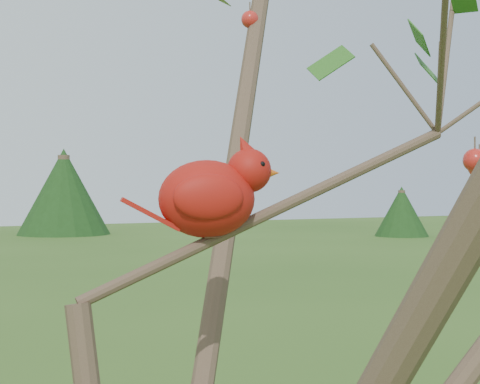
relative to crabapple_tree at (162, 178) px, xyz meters
The scene contains 2 objects.
crabapple_tree is the anchor object (origin of this frame).
cardinal 0.16m from the crabapple_tree, 41.73° to the left, with size 0.24×0.14×0.17m.
Camera 1 is at (-0.32, -0.89, 2.11)m, focal length 55.00 mm.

